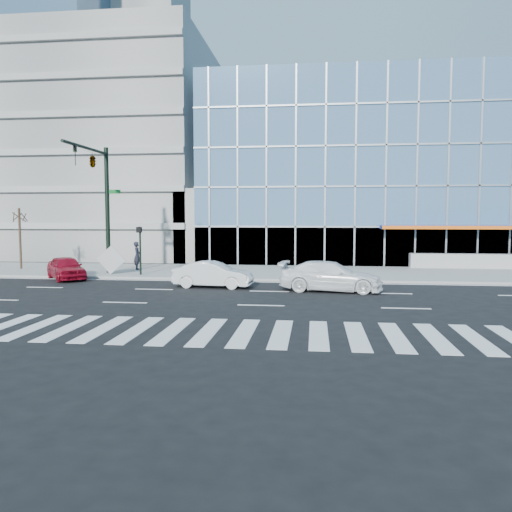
% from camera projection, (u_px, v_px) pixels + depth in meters
% --- Properties ---
extents(ground, '(160.00, 160.00, 0.00)m').
position_uv_depth(ground, '(269.00, 291.00, 25.12)').
color(ground, black).
rests_on(ground, ground).
extents(sidewalk, '(120.00, 8.00, 0.15)m').
position_uv_depth(sidewalk, '(280.00, 272.00, 33.04)').
color(sidewalk, gray).
rests_on(sidewalk, ground).
extents(theatre_building, '(42.00, 26.00, 15.00)m').
position_uv_depth(theatre_building, '(436.00, 178.00, 48.64)').
color(theatre_building, '#7BA6CE').
rests_on(theatre_building, ground).
extents(parking_garage, '(24.00, 24.00, 20.00)m').
position_uv_depth(parking_garage, '(102.00, 157.00, 52.40)').
color(parking_garage, gray).
rests_on(parking_garage, ground).
extents(ramp_block, '(6.00, 8.00, 6.00)m').
position_uv_depth(ramp_block, '(219.00, 225.00, 43.40)').
color(ramp_block, gray).
rests_on(ramp_block, ground).
extents(tower_far_west, '(16.00, 16.00, 76.00)m').
position_uv_depth(tower_far_west, '(54.00, 14.00, 84.42)').
color(tower_far_west, slate).
rests_on(tower_far_west, ground).
extents(tower_backdrop, '(14.00, 14.00, 48.00)m').
position_uv_depth(tower_backdrop, '(147.00, 111.00, 96.01)').
color(tower_backdrop, gray).
rests_on(tower_backdrop, ground).
extents(traffic_signal, '(1.14, 5.74, 8.00)m').
position_uv_depth(traffic_signal, '(97.00, 177.00, 30.43)').
color(traffic_signal, black).
rests_on(traffic_signal, sidewalk).
extents(ped_signal_post, '(0.30, 0.33, 3.00)m').
position_uv_depth(ped_signal_post, '(140.00, 243.00, 30.83)').
color(ped_signal_post, black).
rests_on(ped_signal_post, sidewalk).
extents(street_tree_near, '(1.10, 1.10, 4.23)m').
position_uv_depth(street_tree_near, '(19.00, 216.00, 34.34)').
color(street_tree_near, '#332319').
rests_on(street_tree_near, sidewalk).
extents(white_suv, '(5.37, 2.65, 1.50)m').
position_uv_depth(white_suv, '(331.00, 276.00, 25.21)').
color(white_suv, white).
rests_on(white_suv, ground).
extents(white_sedan, '(4.30, 1.80, 1.38)m').
position_uv_depth(white_sedan, '(213.00, 274.00, 26.50)').
color(white_sedan, silver).
rests_on(white_sedan, ground).
extents(red_sedan, '(3.90, 4.20, 1.40)m').
position_uv_depth(red_sedan, '(66.00, 268.00, 29.89)').
color(red_sedan, maroon).
rests_on(red_sedan, ground).
extents(pedestrian, '(0.61, 0.78, 1.90)m').
position_uv_depth(pedestrian, '(137.00, 256.00, 33.91)').
color(pedestrian, black).
rests_on(pedestrian, sidewalk).
extents(tilted_panel, '(1.83, 0.24, 1.84)m').
position_uv_depth(tilted_panel, '(111.00, 260.00, 31.20)').
color(tilted_panel, '#A9A9A9').
rests_on(tilted_panel, sidewalk).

